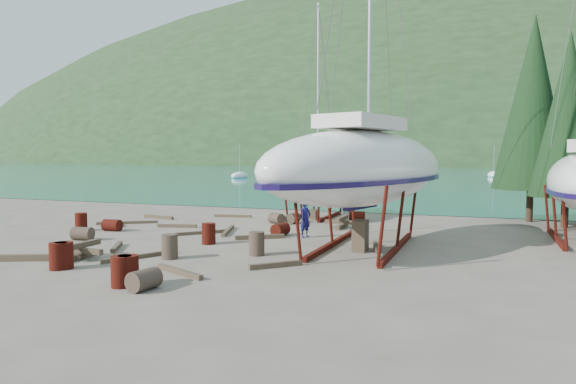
% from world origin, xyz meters
% --- Properties ---
extents(ground, '(600.00, 600.00, 0.00)m').
position_xyz_m(ground, '(0.00, 0.00, 0.00)').
color(ground, '#5A5547').
rests_on(ground, ground).
extents(bay_water, '(700.00, 700.00, 0.00)m').
position_xyz_m(bay_water, '(0.00, 315.00, 0.01)').
color(bay_water, teal).
rests_on(bay_water, ground).
extents(far_hill, '(800.00, 360.00, 110.00)m').
position_xyz_m(far_hill, '(0.00, 320.00, 0.00)').
color(far_hill, '#1F3118').
rests_on(far_hill, ground).
extents(far_house_left, '(6.60, 5.60, 5.60)m').
position_xyz_m(far_house_left, '(-60.00, 190.00, 2.92)').
color(far_house_left, beige).
rests_on(far_house_left, ground).
extents(far_house_center, '(6.60, 5.60, 5.60)m').
position_xyz_m(far_house_center, '(-20.00, 190.00, 2.92)').
color(far_house_center, beige).
rests_on(far_house_center, ground).
extents(far_house_right, '(6.60, 5.60, 5.60)m').
position_xyz_m(far_house_right, '(30.00, 190.00, 2.92)').
color(far_house_right, beige).
rests_on(far_house_right, ground).
extents(cypress_near_right, '(3.60, 3.60, 10.00)m').
position_xyz_m(cypress_near_right, '(12.50, 12.00, 5.79)').
color(cypress_near_right, black).
rests_on(cypress_near_right, ground).
extents(cypress_back_left, '(4.14, 4.14, 11.50)m').
position_xyz_m(cypress_back_left, '(11.00, 14.00, 6.66)').
color(cypress_back_left, black).
rests_on(cypress_back_left, ground).
extents(moored_boat_left, '(2.00, 5.00, 6.05)m').
position_xyz_m(moored_boat_left, '(-30.00, 60.00, 0.39)').
color(moored_boat_left, white).
rests_on(moored_boat_left, ground).
extents(moored_boat_mid, '(2.00, 5.00, 6.05)m').
position_xyz_m(moored_boat_mid, '(10.00, 80.00, 0.39)').
color(moored_boat_mid, white).
rests_on(moored_boat_mid, ground).
extents(moored_boat_far, '(2.00, 5.00, 6.05)m').
position_xyz_m(moored_boat_far, '(-8.00, 110.00, 0.39)').
color(moored_boat_far, white).
rests_on(moored_boat_far, ground).
extents(large_sailboat_near, '(7.00, 13.34, 20.16)m').
position_xyz_m(large_sailboat_near, '(4.17, 2.36, 3.24)').
color(large_sailboat_near, white).
rests_on(large_sailboat_near, ground).
extents(small_sailboat_shore, '(3.56, 8.20, 12.68)m').
position_xyz_m(small_sailboat_shore, '(-0.78, 11.37, 2.09)').
color(small_sailboat_shore, white).
rests_on(small_sailboat_shore, ground).
extents(worker, '(0.60, 0.72, 1.69)m').
position_xyz_m(worker, '(1.08, 4.17, 0.85)').
color(worker, '#121251').
rests_on(worker, ground).
extents(drum_1, '(0.70, 0.96, 0.58)m').
position_xyz_m(drum_1, '(-0.05, -6.10, 0.29)').
color(drum_1, '#2D2823').
rests_on(drum_1, ground).
extents(drum_2, '(0.90, 0.61, 0.58)m').
position_xyz_m(drum_2, '(-8.45, 2.62, 0.29)').
color(drum_2, '#55150E').
rests_on(drum_2, ground).
extents(drum_3, '(0.58, 0.58, 0.88)m').
position_xyz_m(drum_3, '(-0.86, -6.04, 0.44)').
color(drum_3, '#55150E').
rests_on(drum_3, ground).
extents(drum_4, '(0.97, 0.73, 0.58)m').
position_xyz_m(drum_4, '(1.93, 10.61, 0.29)').
color(drum_4, '#55150E').
rests_on(drum_4, ground).
extents(drum_5, '(0.58, 0.58, 0.88)m').
position_xyz_m(drum_5, '(0.78, -0.48, 0.44)').
color(drum_5, '#2D2823').
rests_on(drum_5, ground).
extents(drum_6, '(0.72, 0.96, 0.58)m').
position_xyz_m(drum_6, '(-0.17, 4.21, 0.29)').
color(drum_6, '#55150E').
rests_on(drum_6, ground).
extents(drum_7, '(0.58, 0.58, 0.88)m').
position_xyz_m(drum_7, '(-0.73, -5.90, 0.44)').
color(drum_7, '#55150E').
rests_on(drum_7, ground).
extents(drum_8, '(0.58, 0.58, 0.88)m').
position_xyz_m(drum_8, '(-9.95, 2.16, 0.44)').
color(drum_8, '#55150E').
rests_on(drum_8, ground).
extents(drum_9, '(1.05, 0.96, 0.58)m').
position_xyz_m(drum_9, '(-1.95, 8.08, 0.29)').
color(drum_9, '#2D2823').
rests_on(drum_9, ground).
extents(drum_10, '(0.58, 0.58, 0.88)m').
position_xyz_m(drum_10, '(-4.16, -4.80, 0.44)').
color(drum_10, '#55150E').
rests_on(drum_10, ground).
extents(drum_11, '(0.62, 0.91, 0.58)m').
position_xyz_m(drum_11, '(-1.14, 8.47, 0.29)').
color(drum_11, '#2D2823').
rests_on(drum_11, ground).
extents(drum_13, '(0.58, 0.58, 0.88)m').
position_xyz_m(drum_13, '(-4.25, -4.96, 0.44)').
color(drum_13, '#55150E').
rests_on(drum_13, ground).
extents(drum_14, '(0.58, 0.58, 0.88)m').
position_xyz_m(drum_14, '(-2.13, 1.04, 0.44)').
color(drum_14, '#55150E').
rests_on(drum_14, ground).
extents(drum_15, '(0.95, 0.69, 0.58)m').
position_xyz_m(drum_15, '(-7.80, -0.07, 0.29)').
color(drum_15, '#2D2823').
rests_on(drum_15, ground).
extents(drum_16, '(0.58, 0.58, 0.88)m').
position_xyz_m(drum_16, '(-1.88, -2.17, 0.44)').
color(drum_16, '#2D2823').
rests_on(drum_16, ground).
extents(timber_1, '(0.66, 1.82, 0.19)m').
position_xyz_m(timber_1, '(4.68, 2.36, 0.10)').
color(timber_1, brown).
rests_on(timber_1, ground).
extents(timber_2, '(2.16, 0.47, 0.19)m').
position_xyz_m(timber_2, '(-9.28, 7.64, 0.09)').
color(timber_2, brown).
rests_on(timber_2, ground).
extents(timber_3, '(1.37, 2.62, 0.15)m').
position_xyz_m(timber_3, '(-2.94, -2.54, 0.07)').
color(timber_3, brown).
rests_on(timber_3, ground).
extents(timber_4, '(2.04, 0.69, 0.17)m').
position_xyz_m(timber_4, '(-6.16, 4.83, 0.09)').
color(timber_4, brown).
rests_on(timber_4, ground).
extents(timber_5, '(2.20, 1.10, 0.16)m').
position_xyz_m(timber_5, '(-0.21, -4.13, 0.08)').
color(timber_5, brown).
rests_on(timber_5, ground).
extents(timber_7, '(1.44, 1.48, 0.17)m').
position_xyz_m(timber_7, '(2.24, -2.16, 0.09)').
color(timber_7, brown).
rests_on(timber_7, ground).
extents(timber_8, '(1.92, 1.43, 0.19)m').
position_xyz_m(timber_8, '(-0.66, 2.99, 0.09)').
color(timber_8, brown).
rests_on(timber_8, ground).
extents(timber_9, '(2.28, 0.60, 0.15)m').
position_xyz_m(timber_9, '(-5.52, 9.84, 0.08)').
color(timber_9, brown).
rests_on(timber_9, ground).
extents(timber_10, '(1.19, 3.03, 0.16)m').
position_xyz_m(timber_10, '(-2.93, 4.32, 0.08)').
color(timber_10, brown).
rests_on(timber_10, ground).
extents(timber_11, '(1.88, 2.06, 0.15)m').
position_xyz_m(timber_11, '(-3.79, 3.33, 0.08)').
color(timber_11, brown).
rests_on(timber_11, ground).
extents(timber_12, '(1.18, 1.82, 0.17)m').
position_xyz_m(timber_12, '(-4.96, -1.29, 0.08)').
color(timber_12, brown).
rests_on(timber_12, ground).
extents(timber_15, '(2.73, 1.94, 0.15)m').
position_xyz_m(timber_15, '(-9.46, 5.05, 0.07)').
color(timber_15, brown).
rests_on(timber_15, ground).
extents(timber_16, '(2.82, 1.47, 0.23)m').
position_xyz_m(timber_16, '(-6.00, -4.16, 0.11)').
color(timber_16, brown).
rests_on(timber_16, ground).
extents(timber_17, '(1.75, 1.81, 0.16)m').
position_xyz_m(timber_17, '(-9.74, 4.60, 0.08)').
color(timber_17, brown).
rests_on(timber_17, ground).
extents(timber_pile_fore, '(1.80, 1.80, 0.60)m').
position_xyz_m(timber_pile_fore, '(-4.82, -3.34, 0.30)').
color(timber_pile_fore, brown).
rests_on(timber_pile_fore, ground).
extents(timber_pile_aft, '(1.80, 1.80, 0.60)m').
position_xyz_m(timber_pile_aft, '(1.84, 7.72, 0.30)').
color(timber_pile_aft, brown).
rests_on(timber_pile_aft, ground).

